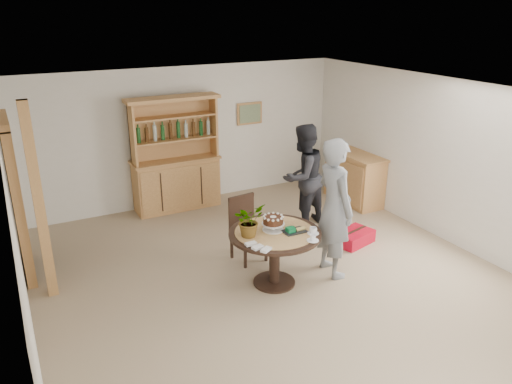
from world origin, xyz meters
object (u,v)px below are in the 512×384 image
object	(u,v)px
hutch	(176,172)
adult_person	(303,176)
red_suitcase	(354,237)
dining_table	(275,242)
sideboard	(354,178)
teen_boy	(334,208)
dining_chair	(246,224)

from	to	relation	value
hutch	adult_person	bearing A→B (deg)	-47.33
hutch	adult_person	distance (m)	2.34
adult_person	red_suitcase	xyz separation A→B (m)	(0.36, -0.95, -0.77)
hutch	dining_table	xyz separation A→B (m)	(0.25, -3.14, -0.08)
sideboard	teen_boy	distance (m)	2.82
adult_person	red_suitcase	distance (m)	1.28
sideboard	dining_table	xyz separation A→B (m)	(-2.79, -1.89, 0.13)
teen_boy	red_suitcase	xyz separation A→B (m)	(0.84, 0.57, -0.86)
hutch	red_suitcase	distance (m)	3.35
adult_person	hutch	bearing A→B (deg)	-63.94
sideboard	adult_person	world-z (taller)	adult_person
dining_chair	teen_boy	xyz separation A→B (m)	(0.86, -0.93, 0.42)
red_suitcase	dining_chair	bearing A→B (deg)	153.21
hutch	dining_chair	world-z (taller)	hutch
hutch	dining_table	distance (m)	3.15
sideboard	red_suitcase	bearing A→B (deg)	-127.59
hutch	red_suitcase	xyz separation A→B (m)	(1.94, -2.67, -0.59)
dining_table	red_suitcase	size ratio (longest dim) A/B	1.76
teen_boy	dining_chair	bearing A→B (deg)	46.77
hutch	dining_chair	xyz separation A→B (m)	(0.24, -2.31, -0.15)
dining_table	dining_chair	size ratio (longest dim) A/B	1.27
dining_chair	teen_boy	size ratio (longest dim) A/B	0.49
hutch	sideboard	bearing A→B (deg)	-22.21
dining_table	teen_boy	world-z (taller)	teen_boy
hutch	adult_person	size ratio (longest dim) A/B	1.18
adult_person	sideboard	bearing A→B (deg)	-178.61
adult_person	dining_chair	bearing A→B (deg)	7.24
teen_boy	adult_person	bearing A→B (deg)	-13.47
hutch	red_suitcase	world-z (taller)	hutch
dining_table	hutch	bearing A→B (deg)	94.61
hutch	teen_boy	distance (m)	3.43
sideboard	adult_person	size ratio (longest dim) A/B	0.73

